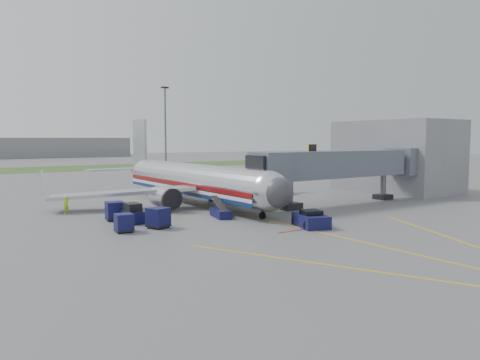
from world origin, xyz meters
TOP-DOWN VIEW (x-y plane):
  - ground at (0.00, 0.00)m, footprint 400.00×400.00m
  - grass_strip at (0.00, 90.00)m, footprint 300.00×25.00m
  - apron_markings at (0.00, -7.40)m, footprint 21.52×50.00m
  - airliner at (0.00, 15.25)m, footprint 32.10×35.67m
  - jet_bridge at (12.86, 5.00)m, footprint 25.30×4.00m
  - terminal at (30.00, 10.00)m, footprint 10.00×16.00m
  - light_mast_right at (25.00, 75.00)m, footprint 2.00×0.44m
  - pushback_tug at (0.99, -3.50)m, footprint 3.09×3.95m
  - baggage_tug at (-10.75, 6.90)m, footprint 1.36×2.55m
  - baggage_cart_a at (-11.58, 9.06)m, footprint 1.78×1.78m
  - baggage_cart_b at (-12.88, 3.32)m, footprint 1.50×1.50m
  - baggage_cart_c at (-9.88, 3.41)m, footprint 2.03×2.03m
  - belt_loader at (-2.71, 5.03)m, footprint 1.96×3.90m
  - ground_power_cart at (5.97, 8.00)m, footprint 1.48×1.19m
  - ramp_worker at (-14.33, 15.28)m, footprint 0.76×0.66m

SIDE VIEW (x-z plane):
  - ground at x=0.00m, z-range 0.00..0.00m
  - apron_markings at x=0.00m, z-range 0.00..0.01m
  - grass_strip at x=0.00m, z-range 0.00..0.01m
  - belt_loader at x=-2.71m, z-range -0.46..1.38m
  - ground_power_cart at x=5.97m, z-range -0.01..1.03m
  - pushback_tug at x=0.99m, z-range -0.12..1.33m
  - baggage_cart_b at x=-12.88m, z-range 0.01..1.49m
  - baggage_tug at x=-10.75m, z-range -0.10..1.66m
  - baggage_cart_c at x=-9.88m, z-range 0.02..1.72m
  - baggage_cart_a at x=-11.58m, z-range 0.02..1.73m
  - ramp_worker at x=-14.33m, z-range 0.00..1.76m
  - airliner at x=0.00m, z-range -2.48..7.77m
  - jet_bridge at x=12.86m, z-range 1.02..7.92m
  - terminal at x=30.00m, z-range 0.00..10.00m
  - light_mast_right at x=25.00m, z-range 0.58..20.98m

